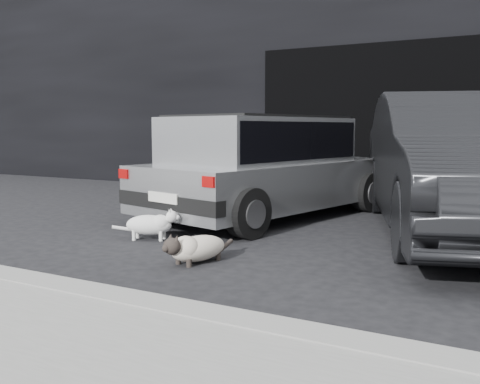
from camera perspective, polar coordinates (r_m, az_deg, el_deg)
The scene contains 8 objects.
ground at distance 6.29m, azimuth -4.86°, elevation -4.01°, with size 80.00×80.00×0.00m, color black.
building_facade at distance 11.49m, azimuth 16.66°, elevation 13.14°, with size 34.00×4.00×5.00m, color black.
garage_opening at distance 9.46m, azimuth 13.87°, elevation 7.36°, with size 4.00×0.10×2.60m, color black.
curb at distance 3.68m, azimuth -14.29°, elevation -11.09°, with size 18.00×0.25×0.12m, color gray.
silver_hatchback at distance 7.07m, azimuth 2.55°, elevation 3.19°, with size 2.46×3.92×1.34m.
second_car at distance 6.33m, azimuth 22.52°, elevation 2.81°, with size 1.68×4.81×1.59m, color black.
cat_siamese at distance 4.72m, azimuth -4.94°, elevation -5.99°, with size 0.43×0.84×0.30m.
cat_white at distance 5.75m, azimuth -9.37°, elevation -3.40°, with size 0.68×0.41×0.34m.
Camera 1 is at (3.40, -5.16, 1.18)m, focal length 40.00 mm.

